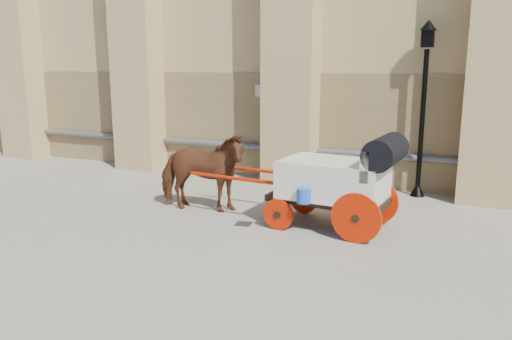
% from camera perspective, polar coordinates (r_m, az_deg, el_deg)
% --- Properties ---
extents(ground, '(90.00, 90.00, 0.00)m').
position_cam_1_polar(ground, '(10.30, 2.04, -6.24)').
color(ground, gray).
rests_on(ground, ground).
extents(horse, '(2.24, 1.30, 1.78)m').
position_cam_1_polar(horse, '(11.08, -6.30, -0.24)').
color(horse, brown).
rests_on(horse, ground).
extents(carriage, '(4.47, 1.62, 1.93)m').
position_cam_1_polar(carriage, '(9.91, 9.64, -0.90)').
color(carriage, black).
rests_on(carriage, ground).
extents(street_lamp, '(0.40, 0.40, 4.25)m').
position_cam_1_polar(street_lamp, '(12.77, 18.57, 7.08)').
color(street_lamp, black).
rests_on(street_lamp, ground).
extents(drain_grate_near, '(0.38, 0.38, 0.01)m').
position_cam_1_polar(drain_grate_near, '(10.32, -1.43, -6.16)').
color(drain_grate_near, black).
rests_on(drain_grate_near, ground).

